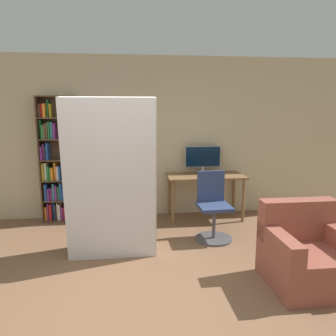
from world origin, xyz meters
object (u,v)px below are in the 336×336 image
object	(u,v)px
mattress_near	(111,181)
armchair	(307,254)
office_chair	(213,212)
mattress_far	(112,177)
monitor	(203,158)
bookshelf	(56,165)

from	to	relation	value
mattress_near	armchair	size ratio (longest dim) A/B	2.32
armchair	office_chair	bearing A→B (deg)	117.61
mattress_near	mattress_far	distance (m)	0.25
office_chair	mattress_far	bearing A→B (deg)	-170.21
mattress_near	monitor	bearing A→B (deg)	46.98
monitor	armchair	world-z (taller)	monitor
office_chair	bookshelf	distance (m)	2.65
mattress_near	mattress_far	size ratio (longest dim) A/B	1.00
office_chair	armchair	xyz separation A→B (m)	(0.68, -1.31, -0.08)
armchair	bookshelf	bearing A→B (deg)	141.73
monitor	office_chair	bearing A→B (deg)	-94.46
bookshelf	armchair	distance (m)	3.92
office_chair	monitor	bearing A→B (deg)	85.54
office_chair	mattress_near	bearing A→B (deg)	-160.54
mattress_near	mattress_far	world-z (taller)	same
bookshelf	mattress_far	distance (m)	1.64
monitor	mattress_far	xyz separation A→B (m)	(-1.47, -1.32, -0.02)
monitor	mattress_near	size ratio (longest dim) A/B	0.31
monitor	armchair	bearing A→B (deg)	-75.94
bookshelf	mattress_near	bearing A→B (deg)	-58.46
office_chair	bookshelf	xyz separation A→B (m)	(-2.35, 1.09, 0.54)
monitor	office_chair	world-z (taller)	monitor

